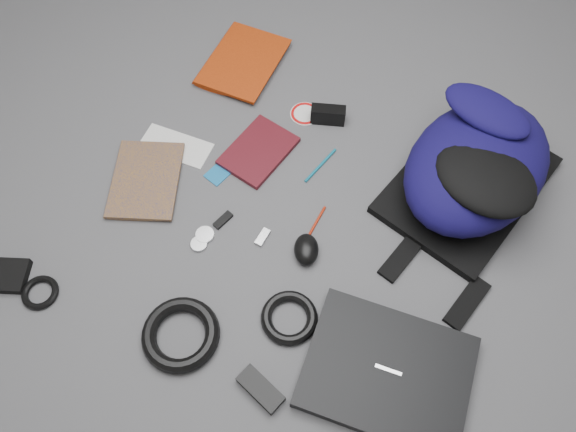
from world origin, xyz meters
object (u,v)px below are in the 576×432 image
at_px(laptop, 387,372).
at_px(power_brick, 261,389).
at_px(textbook_red, 213,52).
at_px(comic_book, 113,179).
at_px(compact_camera, 328,115).
at_px(backpack, 477,166).
at_px(pouch, 9,276).
at_px(dvd_case, 258,151).
at_px(mouse, 306,249).

height_order(laptop, power_brick, laptop).
distance_m(laptop, textbook_red, 1.11).
bearing_deg(textbook_red, comic_book, -93.92).
relative_size(laptop, compact_camera, 3.70).
height_order(backpack, textbook_red, backpack).
xyz_separation_m(backpack, pouch, (-0.99, -0.74, -0.10)).
bearing_deg(textbook_red, pouch, -97.61).
xyz_separation_m(dvd_case, compact_camera, (0.14, 0.19, 0.02)).
xyz_separation_m(dvd_case, pouch, (-0.41, -0.61, 0.00)).
distance_m(backpack, power_brick, 0.79).
bearing_deg(pouch, textbook_red, 82.77).
bearing_deg(comic_book, power_brick, -50.61).
bearing_deg(textbook_red, mouse, -43.99).
height_order(comic_book, mouse, mouse).
relative_size(mouse, pouch, 0.99).
bearing_deg(comic_book, dvd_case, 16.23).
height_order(laptop, dvd_case, laptop).
distance_m(dvd_case, pouch, 0.73).
height_order(comic_book, dvd_case, comic_book).
distance_m(mouse, pouch, 0.76).
bearing_deg(dvd_case, compact_camera, 65.77).
distance_m(backpack, textbook_red, 0.89).
xyz_separation_m(comic_book, compact_camera, (0.47, 0.44, 0.02)).
height_order(dvd_case, power_brick, power_brick).
xyz_separation_m(backpack, textbook_red, (-0.87, 0.15, -0.09)).
relative_size(textbook_red, mouse, 3.18).
relative_size(laptop, pouch, 4.16).
xyz_separation_m(laptop, mouse, (-0.29, 0.21, 0.00)).
relative_size(textbook_red, compact_camera, 2.81).
relative_size(textbook_red, pouch, 3.16).
relative_size(laptop, power_brick, 3.29).
relative_size(backpack, comic_book, 2.06).
height_order(dvd_case, compact_camera, compact_camera).
bearing_deg(compact_camera, backpack, -26.09).
height_order(backpack, compact_camera, backpack).
xyz_separation_m(compact_camera, power_brick, (0.16, -0.79, -0.01)).
bearing_deg(compact_camera, mouse, -93.44).
distance_m(laptop, dvd_case, 0.71).
relative_size(comic_book, compact_camera, 2.50).
relative_size(comic_book, pouch, 2.81).
height_order(comic_book, power_brick, power_brick).
distance_m(dvd_case, power_brick, 0.67).
relative_size(backpack, dvd_case, 2.49).
distance_m(comic_book, pouch, 0.37).
relative_size(backpack, mouse, 5.82).
bearing_deg(dvd_case, textbook_red, 148.03).
relative_size(comic_book, dvd_case, 1.21).
relative_size(compact_camera, pouch, 1.12).
bearing_deg(backpack, mouse, -115.63).
xyz_separation_m(textbook_red, power_brick, (0.59, -0.89, -0.00)).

